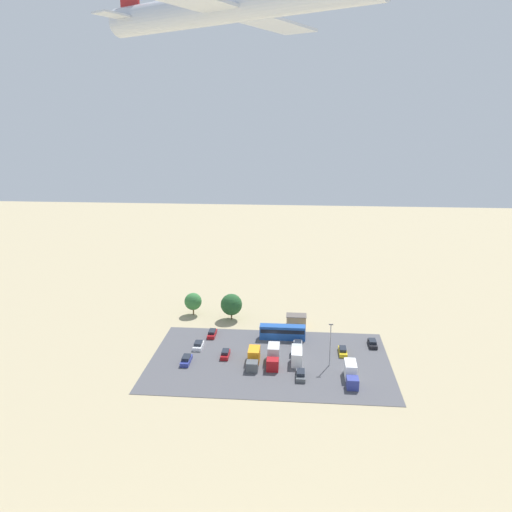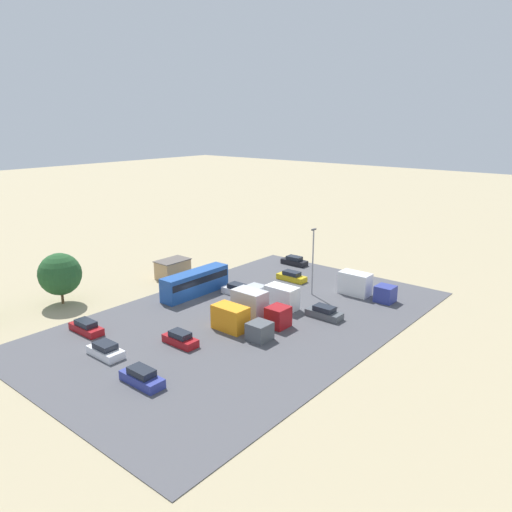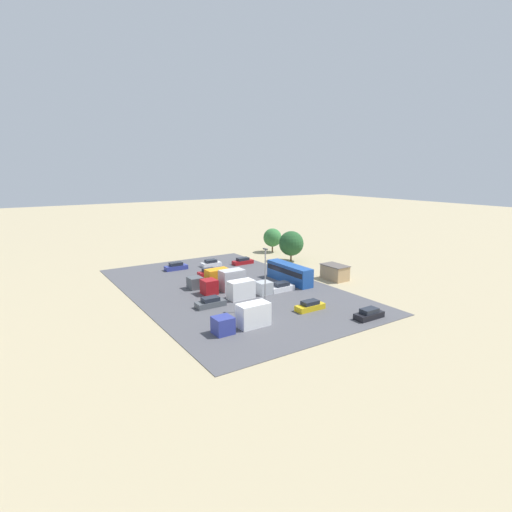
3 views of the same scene
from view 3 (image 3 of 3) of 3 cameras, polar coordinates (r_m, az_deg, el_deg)
ground_plane at (r=76.41m, az=3.10°, el=-3.46°), size 400.00×400.00×0.00m
parking_lot_surface at (r=70.85m, az=-3.91°, el=-4.70°), size 52.15×32.41×0.08m
shed_building at (r=77.83m, az=11.19°, el=-2.29°), size 5.15×3.36×2.87m
bus at (r=74.62m, az=4.78°, el=-2.36°), size 10.91×2.52×3.38m
parked_car_0 at (r=60.66m, az=7.73°, el=-7.09°), size 1.76×4.68×1.45m
parked_car_1 at (r=61.86m, az=-6.52°, el=-6.64°), size 1.91×4.61×1.52m
parked_car_2 at (r=87.28m, az=-6.45°, el=-1.07°), size 1.99×4.26×1.46m
parked_car_3 at (r=69.38m, az=3.62°, el=-4.47°), size 1.96×4.54×1.57m
parked_car_4 at (r=79.60m, az=-6.77°, el=-2.36°), size 1.72×4.29×1.51m
parked_car_5 at (r=88.78m, az=-1.90°, el=-0.77°), size 1.79×4.73×1.45m
parked_car_6 at (r=59.03m, az=15.85°, el=-8.00°), size 1.83×4.50×1.47m
parked_car_7 at (r=85.28m, az=-11.35°, el=-1.51°), size 1.83×4.73×1.59m
parked_truck_0 at (r=53.27m, az=-1.58°, el=-8.79°), size 2.31×8.03×3.18m
parked_truck_1 at (r=69.17m, az=-4.34°, el=-3.69°), size 2.53×7.71×3.56m
parked_truck_2 at (r=65.71m, az=-1.21°, el=-4.74°), size 2.30×7.81×3.02m
parked_truck_3 at (r=72.59m, az=-6.41°, el=-3.21°), size 2.43×7.70×2.92m
tree_near_shed at (r=101.49m, az=2.37°, el=2.65°), size 4.64×4.64×6.11m
tree_apron_mid at (r=91.58m, az=5.06°, el=1.80°), size 5.65×5.65×6.97m
light_pole_lot_centre at (r=58.32m, az=1.33°, el=-3.06°), size 0.90×0.28×9.50m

